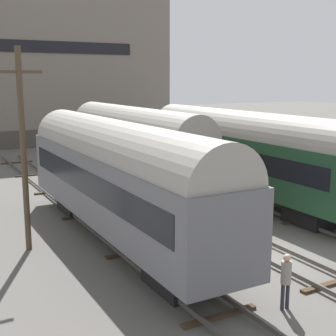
{
  "coord_description": "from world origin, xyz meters",
  "views": [
    {
      "loc": [
        -12.21,
        -13.56,
        7.02
      ],
      "look_at": [
        0.0,
        8.66,
        2.2
      ],
      "focal_mm": 50.0,
      "sensor_mm": 36.0,
      "label": 1
    }
  ],
  "objects": [
    {
      "name": "ground_plane",
      "position": [
        0.0,
        0.0,
        0.0
      ],
      "size": [
        200.0,
        200.0,
        0.0
      ],
      "primitive_type": "plane",
      "color": "#56544F"
    },
    {
      "name": "track_left",
      "position": [
        -4.64,
        0.0,
        0.14
      ],
      "size": [
        2.6,
        60.0,
        0.26
      ],
      "color": "#4C4742",
      "rests_on": "ground"
    },
    {
      "name": "track_middle",
      "position": [
        0.0,
        0.0,
        0.14
      ],
      "size": [
        2.6,
        60.0,
        0.26
      ],
      "color": "#4C4742",
      "rests_on": "ground"
    },
    {
      "name": "train_car_grey",
      "position": [
        -4.64,
        4.78,
        3.04
      ],
      "size": [
        2.98,
        16.56,
        5.33
      ],
      "color": "black",
      "rests_on": "ground"
    },
    {
      "name": "train_car_green",
      "position": [
        4.64,
        8.05,
        2.99
      ],
      "size": [
        2.94,
        17.2,
        5.24
      ],
      "color": "black",
      "rests_on": "ground"
    },
    {
      "name": "train_car_brown",
      "position": [
        0.0,
        13.17,
        3.05
      ],
      "size": [
        2.91,
        15.62,
        5.35
      ],
      "color": "black",
      "rests_on": "ground"
    },
    {
      "name": "person_worker",
      "position": [
        -2.57,
        -3.53,
        1.09
      ],
      "size": [
        0.32,
        0.32,
        1.8
      ],
      "color": "#282833",
      "rests_on": "ground"
    },
    {
      "name": "utility_pole",
      "position": [
        -8.36,
        5.56,
        4.31
      ],
      "size": [
        1.8,
        0.24,
        8.3
      ],
      "color": "#473828",
      "rests_on": "ground"
    },
    {
      "name": "warehouse_building",
      "position": [
        -2.09,
        41.88,
        9.36
      ],
      "size": [
        34.18,
        12.76,
        18.71
      ],
      "color": "#46403A",
      "rests_on": "ground"
    }
  ]
}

